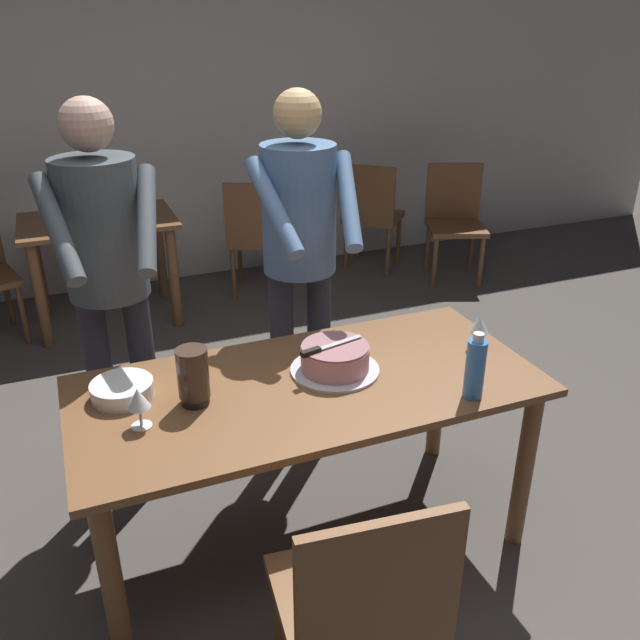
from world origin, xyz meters
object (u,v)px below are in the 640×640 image
at_px(hurricane_lamp, 193,376).
at_px(background_chair_2, 455,218).
at_px(background_table, 100,242).
at_px(background_chair_0, 258,233).
at_px(plate_stack, 122,390).
at_px(person_cutting_cake, 300,243).
at_px(water_bottle, 475,368).
at_px(background_chair_3, 371,212).
at_px(cake_knife, 319,349).
at_px(chair_near_side, 361,604).
at_px(cake_on_platter, 335,359).
at_px(main_dining_table, 309,408).
at_px(wine_glass_far, 138,400).
at_px(person_standing_beside, 107,266).
at_px(wine_glass_near, 480,326).

distance_m(hurricane_lamp, background_chair_2, 3.53).
xyz_separation_m(background_table, background_chair_0, (1.12, 0.04, -0.09)).
bearing_deg(plate_stack, person_cutting_cake, 28.22).
bearing_deg(background_table, plate_stack, -92.88).
xyz_separation_m(water_bottle, background_chair_3, (1.13, 3.08, -0.37)).
xyz_separation_m(cake_knife, chair_near_side, (-0.20, -0.80, -0.37)).
distance_m(cake_on_platter, cake_knife, 0.10).
height_order(hurricane_lamp, person_cutting_cake, person_cutting_cake).
xyz_separation_m(cake_on_platter, background_chair_3, (1.51, 2.73, -0.31)).
bearing_deg(main_dining_table, plate_stack, 166.44).
height_order(wine_glass_far, person_standing_beside, person_standing_beside).
distance_m(person_cutting_cake, background_chair_2, 2.72).
relative_size(water_bottle, background_table, 0.25).
relative_size(plate_stack, background_chair_3, 0.24).
bearing_deg(background_chair_2, water_bottle, -121.99).
height_order(hurricane_lamp, background_table, hurricane_lamp).
bearing_deg(wine_glass_far, background_chair_2, 41.03).
bearing_deg(wine_glass_near, chair_near_side, -138.77).
height_order(water_bottle, chair_near_side, water_bottle).
xyz_separation_m(cake_on_platter, background_table, (-0.65, 2.50, -0.22)).
distance_m(cake_knife, wine_glass_far, 0.67).
bearing_deg(cake_on_platter, person_cutting_cake, 82.50).
bearing_deg(background_table, person_standing_beside, -92.52).
bearing_deg(cake_knife, cake_on_platter, 12.74).
height_order(wine_glass_far, hurricane_lamp, hurricane_lamp).
xyz_separation_m(water_bottle, chair_near_side, (-0.65, -0.47, -0.37)).
relative_size(wine_glass_near, water_bottle, 0.58).
height_order(background_chair_2, background_chair_3, same).
bearing_deg(background_table, wine_glass_near, -63.62).
height_order(hurricane_lamp, background_chair_2, hurricane_lamp).
bearing_deg(water_bottle, wine_glass_far, 167.24).
bearing_deg(hurricane_lamp, background_table, 92.52).
distance_m(water_bottle, background_chair_3, 3.30).
bearing_deg(chair_near_side, wine_glass_far, 122.93).
relative_size(plate_stack, wine_glass_far, 1.53).
relative_size(main_dining_table, cake_knife, 6.41).
height_order(main_dining_table, background_chair_0, background_chair_0).
xyz_separation_m(cake_knife, wine_glass_far, (-0.67, -0.08, -0.01)).
bearing_deg(background_chair_0, wine_glass_far, -114.61).
height_order(cake_on_platter, background_table, cake_on_platter).
xyz_separation_m(cake_knife, background_chair_2, (2.13, 2.35, -0.37)).
bearing_deg(cake_on_platter, person_standing_beside, 140.97).
bearing_deg(person_standing_beside, background_chair_0, 58.17).
relative_size(cake_knife, hurricane_lamp, 1.28).
bearing_deg(person_standing_beside, chair_near_side, -71.81).
height_order(background_table, background_chair_2, background_chair_2).
bearing_deg(chair_near_side, cake_knife, 76.02).
height_order(cake_knife, person_cutting_cake, person_cutting_cake).
height_order(cake_on_platter, water_bottle, water_bottle).
bearing_deg(hurricane_lamp, main_dining_table, -3.06).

